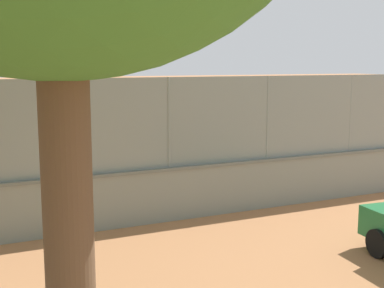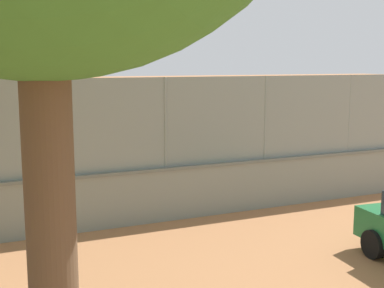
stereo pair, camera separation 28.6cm
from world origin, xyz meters
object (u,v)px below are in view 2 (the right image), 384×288
(sports_ball, at_px, (159,192))
(player_baseline_waiting, at_px, (85,134))
(player_crossing_court, at_px, (143,154))
(spare_ball_by_wall, at_px, (318,181))
(player_at_service_line, at_px, (227,123))

(sports_ball, bearing_deg, player_baseline_waiting, -86.59)
(player_crossing_court, height_order, spare_ball_by_wall, player_crossing_court)
(player_at_service_line, distance_m, player_baseline_waiting, 7.47)
(player_at_service_line, bearing_deg, sports_ball, 50.84)
(player_crossing_court, relative_size, sports_ball, 20.70)
(player_baseline_waiting, bearing_deg, spare_ball_by_wall, 124.22)
(spare_ball_by_wall, bearing_deg, player_at_service_line, -98.28)
(player_crossing_court, bearing_deg, sports_ball, 82.71)
(player_crossing_court, relative_size, spare_ball_by_wall, 17.21)
(player_crossing_court, distance_m, player_at_service_line, 9.08)
(sports_ball, xyz_separation_m, spare_ball_by_wall, (-5.61, 0.80, 0.01))
(player_baseline_waiting, xyz_separation_m, sports_ball, (-0.49, 8.17, -0.87))
(sports_ball, distance_m, spare_ball_by_wall, 5.67)
(player_baseline_waiting, distance_m, spare_ball_by_wall, 10.88)
(player_at_service_line, bearing_deg, spare_ball_by_wall, 81.72)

